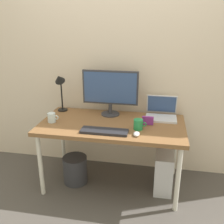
% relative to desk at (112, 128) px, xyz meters
% --- Properties ---
extents(ground_plane, '(6.00, 6.00, 0.00)m').
position_rel_desk_xyz_m(ground_plane, '(0.00, 0.00, -0.65)').
color(ground_plane, '#4C4742').
extents(back_wall, '(4.40, 0.04, 2.60)m').
position_rel_desk_xyz_m(back_wall, '(0.00, 0.43, 0.65)').
color(back_wall, beige).
rests_on(back_wall, ground_plane).
extents(desk, '(1.45, 0.74, 0.71)m').
position_rel_desk_xyz_m(desk, '(0.00, 0.00, 0.00)').
color(desk, brown).
rests_on(desk, ground_plane).
extents(monitor, '(0.59, 0.20, 0.49)m').
position_rel_desk_xyz_m(monitor, '(-0.06, 0.24, 0.34)').
color(monitor, '#333338').
rests_on(monitor, desk).
extents(laptop, '(0.32, 0.27, 0.23)m').
position_rel_desk_xyz_m(laptop, '(0.48, 0.26, 0.12)').
color(laptop, silver).
rests_on(laptop, desk).
extents(desk_lamp, '(0.11, 0.16, 0.44)m').
position_rel_desk_xyz_m(desk_lamp, '(-0.62, 0.24, 0.37)').
color(desk_lamp, black).
rests_on(desk_lamp, desk).
extents(keyboard, '(0.44, 0.14, 0.02)m').
position_rel_desk_xyz_m(keyboard, '(-0.03, -0.23, 0.07)').
color(keyboard, '#232328').
rests_on(keyboard, desk).
extents(mouse, '(0.06, 0.09, 0.03)m').
position_rel_desk_xyz_m(mouse, '(0.27, -0.25, 0.08)').
color(mouse, silver).
rests_on(mouse, desk).
extents(coffee_mug, '(0.12, 0.09, 0.10)m').
position_rel_desk_xyz_m(coffee_mug, '(0.27, -0.10, 0.11)').
color(coffee_mug, '#268C4C').
rests_on(coffee_mug, desk).
extents(glass_cup, '(0.11, 0.08, 0.10)m').
position_rel_desk_xyz_m(glass_cup, '(-0.60, -0.08, 0.11)').
color(glass_cup, silver).
rests_on(glass_cup, desk).
extents(photo_frame, '(0.11, 0.03, 0.09)m').
position_rel_desk_xyz_m(photo_frame, '(0.35, 0.02, 0.11)').
color(photo_frame, purple).
rests_on(photo_frame, desk).
extents(computer_tower, '(0.18, 0.36, 0.42)m').
position_rel_desk_xyz_m(computer_tower, '(0.54, 0.01, -0.44)').
color(computer_tower, silver).
rests_on(computer_tower, ground_plane).
extents(wastebasket, '(0.26, 0.26, 0.30)m').
position_rel_desk_xyz_m(wastebasket, '(-0.40, -0.05, -0.50)').
color(wastebasket, '#333338').
rests_on(wastebasket, ground_plane).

